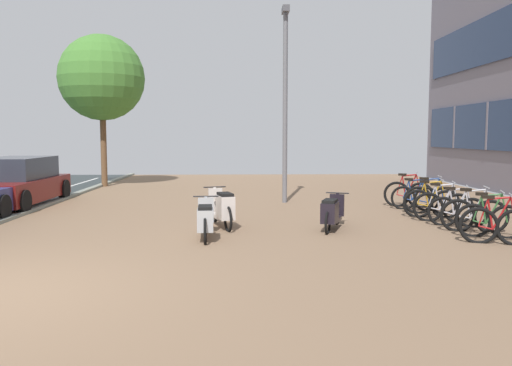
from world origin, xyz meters
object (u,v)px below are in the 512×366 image
(bicycle_rack_01, at_px, (490,220))
(bicycle_rack_06, at_px, (431,200))
(bicycle_rack_04, at_px, (443,207))
(scooter_far, at_px, (223,208))
(scooter_near, at_px, (332,213))
(scooter_mid, at_px, (205,220))
(lamp_post, at_px, (285,95))
(bicycle_rack_07, at_px, (415,198))
(street_tree, at_px, (102,78))
(bicycle_rack_00, at_px, (497,226))
(bicycle_rack_05, at_px, (432,203))
(bicycle_rack_02, at_px, (474,215))
(bicycle_rack_03, at_px, (457,211))
(parked_car_far, at_px, (16,183))
(bicycle_rack_08, at_px, (408,194))

(bicycle_rack_01, xyz_separation_m, bicycle_rack_06, (-0.01, 3.13, 0.02))
(bicycle_rack_04, xyz_separation_m, scooter_far, (-5.13, -0.63, 0.08))
(bicycle_rack_06, height_order, scooter_near, bicycle_rack_06)
(bicycle_rack_04, relative_size, bicycle_rack_06, 0.98)
(scooter_mid, relative_size, lamp_post, 0.30)
(bicycle_rack_07, xyz_separation_m, street_tree, (-10.11, 6.79, 3.91))
(scooter_near, height_order, lamp_post, lamp_post)
(bicycle_rack_06, distance_m, scooter_mid, 6.41)
(bicycle_rack_00, height_order, bicycle_rack_05, bicycle_rack_05)
(bicycle_rack_06, height_order, scooter_far, bicycle_rack_06)
(bicycle_rack_02, xyz_separation_m, scooter_near, (-2.96, 0.26, 0.03))
(bicycle_rack_04, height_order, bicycle_rack_05, bicycle_rack_05)
(bicycle_rack_07, height_order, scooter_mid, bicycle_rack_07)
(scooter_far, distance_m, lamp_post, 5.28)
(bicycle_rack_00, bearing_deg, bicycle_rack_06, 87.46)
(bicycle_rack_05, height_order, bicycle_rack_07, bicycle_rack_05)
(scooter_near, bearing_deg, bicycle_rack_03, 7.29)
(bicycle_rack_02, bearing_deg, bicycle_rack_07, 93.27)
(bicycle_rack_01, distance_m, bicycle_rack_02, 0.63)
(bicycle_rack_02, relative_size, scooter_far, 0.77)
(bicycle_rack_03, relative_size, scooter_near, 0.75)
(bicycle_rack_07, xyz_separation_m, scooter_mid, (-5.41, -3.74, 0.05))
(bicycle_rack_00, distance_m, bicycle_rack_06, 3.76)
(bicycle_rack_04, distance_m, scooter_far, 5.17)
(lamp_post, bearing_deg, bicycle_rack_02, -53.25)
(scooter_near, distance_m, scooter_far, 2.36)
(lamp_post, bearing_deg, bicycle_rack_01, -56.37)
(bicycle_rack_06, xyz_separation_m, parked_car_far, (-11.36, 1.83, 0.31))
(bicycle_rack_04, bearing_deg, scooter_near, -160.48)
(bicycle_rack_07, bearing_deg, scooter_mid, -145.36)
(bicycle_rack_07, bearing_deg, scooter_near, -134.11)
(parked_car_far, bearing_deg, scooter_far, -31.47)
(bicycle_rack_04, relative_size, bicycle_rack_08, 1.04)
(bicycle_rack_01, relative_size, parked_car_far, 0.31)
(scooter_near, distance_m, scooter_mid, 2.76)
(bicycle_rack_03, relative_size, scooter_mid, 0.71)
(bicycle_rack_00, xyz_separation_m, street_tree, (-10.14, 11.17, 3.90))
(bicycle_rack_04, height_order, bicycle_rack_08, bicycle_rack_08)
(bicycle_rack_00, xyz_separation_m, scooter_far, (-5.15, 1.88, 0.08))
(bicycle_rack_03, bearing_deg, parked_car_far, 161.79)
(bicycle_rack_05, xyz_separation_m, scooter_mid, (-5.39, -2.48, 0.03))
(bicycle_rack_00, distance_m, bicycle_rack_08, 5.01)
(street_tree, bearing_deg, bicycle_rack_02, -43.95)
(lamp_post, bearing_deg, bicycle_rack_05, -40.68)
(scooter_near, height_order, scooter_far, scooter_far)
(scooter_far, height_order, parked_car_far, parked_car_far)
(bicycle_rack_07, height_order, bicycle_rack_08, bicycle_rack_08)
(bicycle_rack_02, relative_size, parked_car_far, 0.33)
(bicycle_rack_03, height_order, street_tree, street_tree)
(bicycle_rack_05, relative_size, scooter_near, 0.84)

